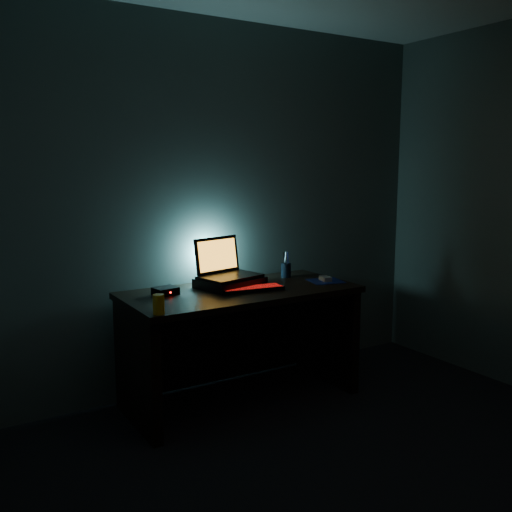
# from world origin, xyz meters

# --- Properties ---
(room) EXTENTS (3.50, 4.00, 2.50)m
(room) POSITION_xyz_m (0.00, 0.00, 1.25)
(room) COLOR black
(room) RESTS_ON ground
(desk) EXTENTS (1.50, 0.70, 0.75)m
(desk) POSITION_xyz_m (0.00, 1.67, 0.49)
(desk) COLOR black
(desk) RESTS_ON ground
(riser) EXTENTS (0.46, 0.38, 0.06)m
(riser) POSITION_xyz_m (-0.02, 1.72, 0.78)
(riser) COLOR black
(riser) RESTS_ON desk
(laptop) EXTENTS (0.43, 0.36, 0.26)m
(laptop) POSITION_xyz_m (-0.03, 1.77, 0.87)
(laptop) COLOR black
(laptop) RESTS_ON riser
(keyboard) EXTENTS (0.42, 0.18, 0.03)m
(keyboard) POSITION_xyz_m (0.04, 1.55, 0.76)
(keyboard) COLOR black
(keyboard) RESTS_ON desk
(mousepad) EXTENTS (0.26, 0.25, 0.00)m
(mousepad) POSITION_xyz_m (0.62, 1.53, 0.75)
(mousepad) COLOR navy
(mousepad) RESTS_ON desk
(mouse) EXTENTS (0.08, 0.11, 0.03)m
(mouse) POSITION_xyz_m (0.62, 1.53, 0.77)
(mouse) COLOR gray
(mouse) RESTS_ON mousepad
(pen_cup) EXTENTS (0.09, 0.09, 0.10)m
(pen_cup) POSITION_xyz_m (0.48, 1.80, 0.80)
(pen_cup) COLOR black
(pen_cup) RESTS_ON desk
(juice_glass) EXTENTS (0.08, 0.08, 0.11)m
(juice_glass) POSITION_xyz_m (-0.68, 1.32, 0.80)
(juice_glass) COLOR #F1A60C
(juice_glass) RESTS_ON desk
(router) EXTENTS (0.16, 0.13, 0.05)m
(router) POSITION_xyz_m (-0.47, 1.73, 0.77)
(router) COLOR black
(router) RESTS_ON desk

